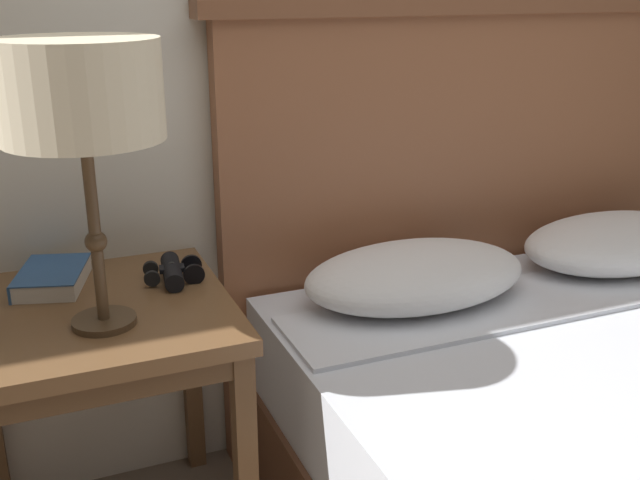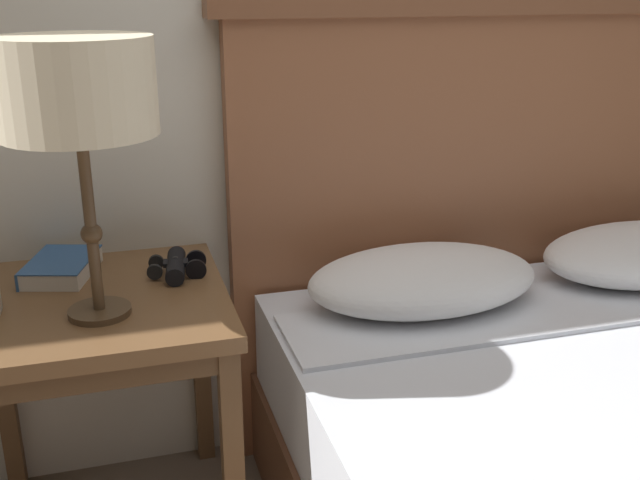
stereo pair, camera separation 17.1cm
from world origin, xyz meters
name	(u,v)px [view 1 (the left image)]	position (x,y,z in m)	size (l,w,h in m)	color
nightstand	(97,342)	(-0.61, 0.61, 0.55)	(0.58, 0.58, 0.64)	brown
table_lamp	(81,96)	(-0.60, 0.51, 1.10)	(0.30, 0.30, 0.57)	#4C3823
book_on_nightstand	(51,277)	(-0.68, 0.76, 0.66)	(0.19, 0.24, 0.04)	silver
binoculars_pair	(173,271)	(-0.42, 0.69, 0.66)	(0.15, 0.16, 0.05)	black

